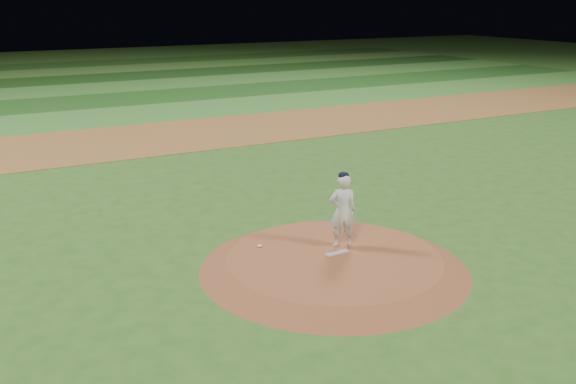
{
  "coord_description": "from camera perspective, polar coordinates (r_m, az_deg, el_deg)",
  "views": [
    {
      "loc": [
        -6.57,
        -10.23,
        5.37
      ],
      "look_at": [
        0.0,
        2.0,
        1.1
      ],
      "focal_mm": 40.0,
      "sensor_mm": 36.0,
      "label": 1
    }
  ],
  "objects": [
    {
      "name": "pitching_rubber",
      "position": [
        13.36,
        4.4,
        -5.42
      ],
      "size": [
        0.53,
        0.15,
        0.03
      ],
      "primitive_type": "cube",
      "rotation": [
        0.0,
        0.0,
        0.04
      ],
      "color": "silver",
      "rests_on": "pitchers_mound"
    },
    {
      "name": "ground",
      "position": [
        13.29,
        4.11,
        -6.78
      ],
      "size": [
        120.0,
        120.0,
        0.0
      ],
      "primitive_type": "plane",
      "color": "#315F1E",
      "rests_on": "ground"
    },
    {
      "name": "outfield_stripe_2",
      "position": [
        40.63,
        -18.9,
        8.59
      ],
      "size": [
        70.0,
        5.0,
        0.02
      ],
      "primitive_type": "cube",
      "color": "#36732A",
      "rests_on": "ground"
    },
    {
      "name": "pitchers_mound",
      "position": [
        13.24,
        4.12,
        -6.29
      ],
      "size": [
        5.5,
        5.5,
        0.25
      ],
      "primitive_type": "cone",
      "color": "brown",
      "rests_on": "ground"
    },
    {
      "name": "infield_dirt_band",
      "position": [
        25.67,
        -12.82,
        4.61
      ],
      "size": [
        70.0,
        6.0,
        0.02
      ],
      "primitive_type": "cube",
      "color": "brown",
      "rests_on": "ground"
    },
    {
      "name": "outfield_stripe_0",
      "position": [
        30.92,
        -15.64,
        6.47
      ],
      "size": [
        70.0,
        5.0,
        0.02
      ],
      "primitive_type": "cube",
      "color": "#39792C",
      "rests_on": "ground"
    },
    {
      "name": "pitcher_on_mound",
      "position": [
        13.48,
        4.88,
        -1.62
      ],
      "size": [
        0.67,
        0.55,
        1.64
      ],
      "color": "white",
      "rests_on": "pitchers_mound"
    },
    {
      "name": "outfield_stripe_3",
      "position": [
        45.53,
        -20.01,
        9.31
      ],
      "size": [
        70.0,
        5.0,
        0.02
      ],
      "primitive_type": "cube",
      "color": "#194115",
      "rests_on": "ground"
    },
    {
      "name": "outfield_stripe_5",
      "position": [
        55.38,
        -21.66,
        10.35
      ],
      "size": [
        70.0,
        5.0,
        0.02
      ],
      "primitive_type": "cube",
      "color": "#204A17",
      "rests_on": "ground"
    },
    {
      "name": "outfield_stripe_1",
      "position": [
        35.75,
        -17.48,
        7.68
      ],
      "size": [
        70.0,
        5.0,
        0.02
      ],
      "primitive_type": "cube",
      "color": "#1E4F19",
      "rests_on": "ground"
    },
    {
      "name": "rosin_bag",
      "position": [
        13.66,
        -2.56,
        -4.8
      ],
      "size": [
        0.1,
        0.1,
        0.06
      ],
      "primitive_type": "ellipsoid",
      "color": "white",
      "rests_on": "pitchers_mound"
    },
    {
      "name": "outfield_stripe_4",
      "position": [
        50.45,
        -20.91,
        9.88
      ],
      "size": [
        70.0,
        5.0,
        0.02
      ],
      "primitive_type": "cube",
      "color": "#3D6E28",
      "rests_on": "ground"
    }
  ]
}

